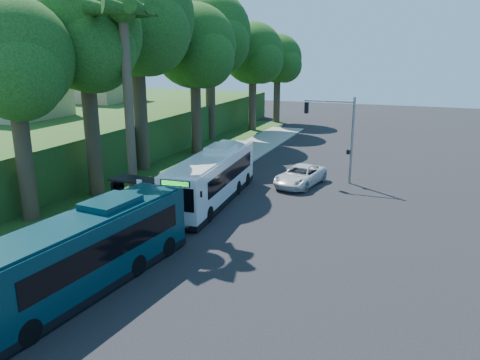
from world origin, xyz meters
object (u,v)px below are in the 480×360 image
at_px(teal_bus, 84,252).
at_px(white_bus, 213,177).
at_px(bus_shelter, 134,189).
at_px(pickup, 300,176).

bearing_deg(teal_bus, white_bus, 95.63).
distance_m(bus_shelter, teal_bus, 9.89).
distance_m(bus_shelter, pickup, 13.78).
distance_m(bus_shelter, white_bus, 5.80).
height_order(white_bus, teal_bus, teal_bus).
relative_size(bus_shelter, teal_bus, 0.25).
xyz_separation_m(bus_shelter, pickup, (8.42, 10.87, -1.02)).
bearing_deg(pickup, bus_shelter, -116.75).
height_order(teal_bus, pickup, teal_bus).
bearing_deg(teal_bus, bus_shelter, 116.41).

